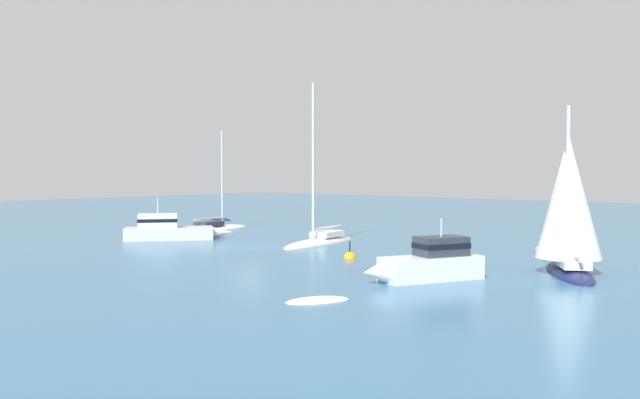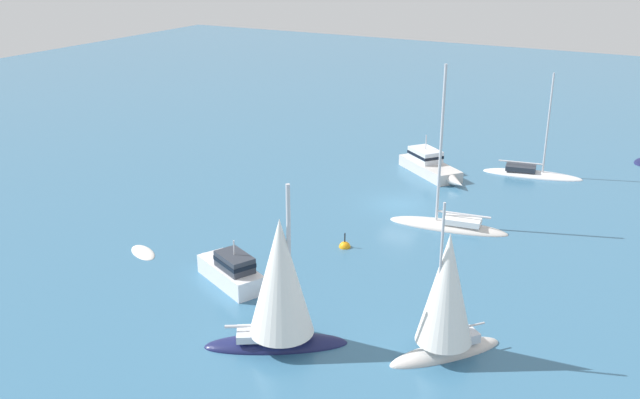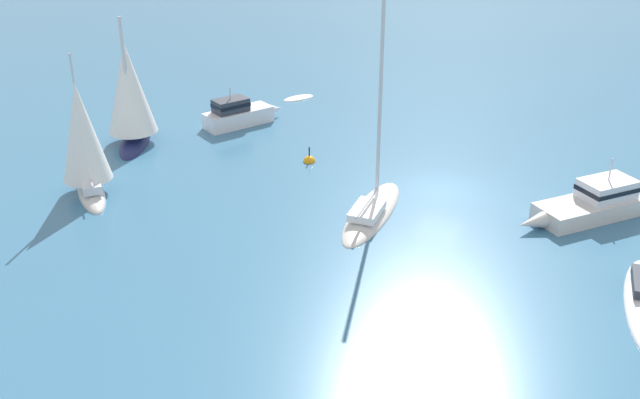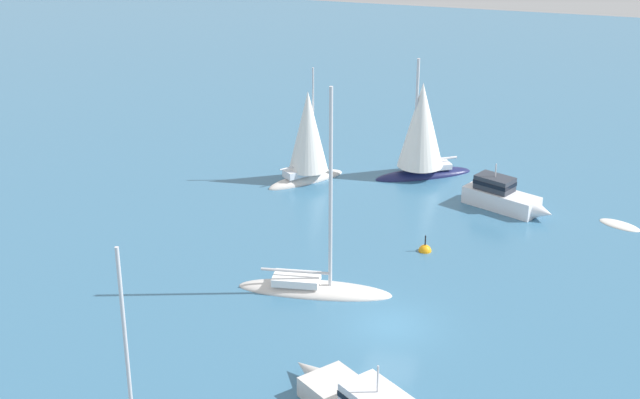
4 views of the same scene
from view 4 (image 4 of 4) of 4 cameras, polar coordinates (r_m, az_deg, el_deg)
name	(u,v)px [view 4 (image 4 of 4)]	position (r m, az deg, el deg)	size (l,w,h in m)	color
ground_plane	(391,325)	(44.30, 4.41, -7.76)	(160.00, 160.00, 0.00)	teal
powerboat	(504,197)	(57.63, 11.31, 0.16)	(3.74, 5.86, 2.78)	white
sloop	(308,140)	(60.31, -0.78, 3.68)	(5.35, 4.76, 8.11)	silver
sailboat	(313,287)	(47.08, -0.41, -5.46)	(2.99, 8.11, 11.20)	silver
dinghy	(620,225)	(57.32, 18.07, -1.54)	(2.22, 2.80, 0.32)	silver
sailboat_1	(422,134)	(61.43, 6.34, 4.07)	(5.07, 6.69, 8.56)	#191E4C
channel_buoy	(425,251)	(51.67, 6.51, -3.18)	(0.73, 0.73, 1.31)	orange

